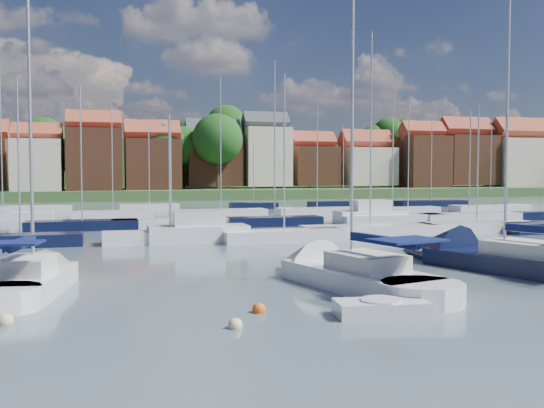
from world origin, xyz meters
name	(u,v)px	position (x,y,z in m)	size (l,w,h in m)	color
ground	(220,220)	(0.00, 40.00, 0.00)	(260.00, 260.00, 0.00)	#45555E
sailboat_left	(37,280)	(-14.47, 4.73, 0.36)	(4.08, 9.87, 13.13)	silver
sailboat_centre	(338,275)	(-1.58, 2.76, 0.35)	(6.12, 12.38, 16.25)	silver
sailboat_navy	(481,260)	(7.49, 5.14, 0.34)	(7.98, 14.31, 19.10)	black
tender	(381,308)	(-2.51, -3.61, 0.26)	(3.31, 1.86, 0.68)	silver
buoy_a	(6,324)	(-14.82, -1.41, 0.00)	(0.51, 0.51, 0.51)	beige
buoy_b	(235,328)	(-7.71, -3.89, 0.00)	(0.47, 0.47, 0.47)	beige
buoy_c	(259,312)	(-6.44, -1.98, 0.00)	(0.49, 0.49, 0.49)	#D85914
buoy_d	(451,307)	(0.60, -3.01, 0.00)	(0.48, 0.48, 0.48)	#D85914
buoy_e	(405,268)	(3.32, 5.71, 0.00)	(0.46, 0.46, 0.46)	#D85914
marina_field	(248,218)	(1.91, 35.15, 0.43)	(79.62, 41.41, 15.93)	silver
far_shore_town	(161,174)	(2.23, 132.67, 4.61)	(212.46, 90.00, 22.27)	#3B572B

